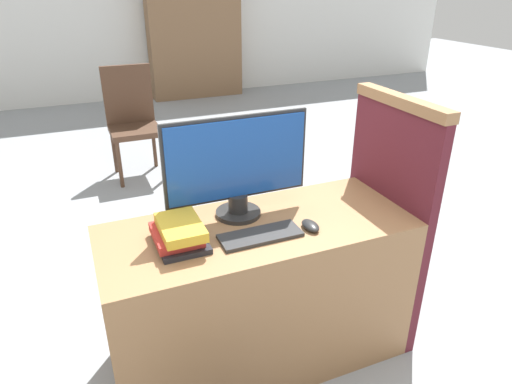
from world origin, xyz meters
The scene contains 9 objects.
wall_back centered at (0.00, 5.91, 1.40)m, with size 12.00×0.06×2.80m.
desk centered at (0.00, 0.28, 0.37)m, with size 1.37×0.57×0.74m.
carrel_divider centered at (0.71, 0.30, 0.63)m, with size 0.07×0.61×1.24m.
monitor centered at (-0.04, 0.41, 0.98)m, with size 0.65×0.20×0.46m.
keyboard centered at (-0.03, 0.19, 0.75)m, with size 0.35×0.13×0.02m.
mouse centered at (0.20, 0.17, 0.76)m, with size 0.06×0.11×0.03m.
book_stack centered at (-0.35, 0.27, 0.79)m, with size 0.20×0.25×0.10m.
far_chair centered at (-0.15, 2.88, 0.55)m, with size 0.44×0.44×1.00m.
bookshelf_far centered at (1.25, 5.67, 0.86)m, with size 1.38×0.32×1.73m.
Camera 1 is at (-0.68, -1.30, 1.72)m, focal length 32.00 mm.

